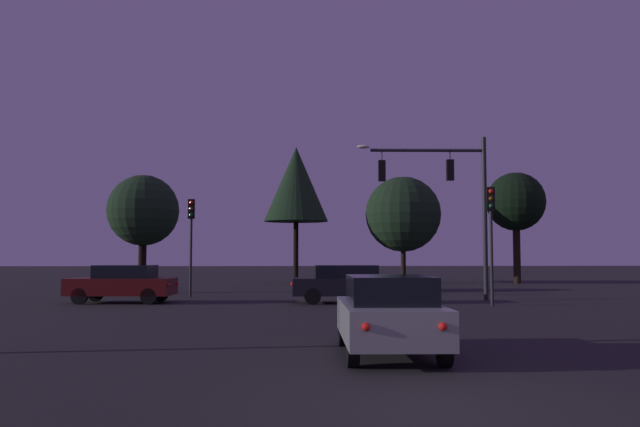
# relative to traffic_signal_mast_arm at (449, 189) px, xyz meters

# --- Properties ---
(ground_plane) EXTENTS (168.00, 168.00, 0.00)m
(ground_plane) POSITION_rel_traffic_signal_mast_arm_xyz_m (-4.97, 5.48, -4.74)
(ground_plane) COLOR black
(ground_plane) RESTS_ON ground
(traffic_signal_mast_arm) EXTENTS (5.58, 0.45, 7.01)m
(traffic_signal_mast_arm) POSITION_rel_traffic_signal_mast_arm_xyz_m (0.00, 0.00, 0.00)
(traffic_signal_mast_arm) COLOR #232326
(traffic_signal_mast_arm) RESTS_ON ground
(traffic_light_corner_left) EXTENTS (0.33, 0.37, 4.52)m
(traffic_light_corner_left) POSITION_rel_traffic_signal_mast_arm_xyz_m (0.83, -3.00, -1.55)
(traffic_light_corner_left) COLOR #232326
(traffic_light_corner_left) RESTS_ON ground
(traffic_light_corner_right) EXTENTS (0.31, 0.36, 4.50)m
(traffic_light_corner_right) POSITION_rel_traffic_signal_mast_arm_xyz_m (-11.39, 2.58, -1.56)
(traffic_light_corner_right) COLOR #232326
(traffic_light_corner_right) RESTS_ON ground
(car_nearside_lane) EXTENTS (1.86, 4.02, 1.52)m
(car_nearside_lane) POSITION_rel_traffic_signal_mast_arm_xyz_m (-4.91, -14.77, -3.95)
(car_nearside_lane) COLOR gray
(car_nearside_lane) RESTS_ON ground
(car_crossing_left) EXTENTS (4.67, 1.83, 1.52)m
(car_crossing_left) POSITION_rel_traffic_signal_mast_arm_xyz_m (-4.47, -1.28, -3.94)
(car_crossing_left) COLOR black
(car_crossing_left) RESTS_ON ground
(car_crossing_right) EXTENTS (4.31, 2.16, 1.52)m
(car_crossing_right) POSITION_rel_traffic_signal_mast_arm_xyz_m (-13.58, -0.83, -3.94)
(car_crossing_right) COLOR #4C0F0F
(car_crossing_right) RESTS_ON ground
(tree_behind_sign) EXTENTS (4.01, 4.01, 7.61)m
(tree_behind_sign) POSITION_rel_traffic_signal_mast_arm_xyz_m (8.61, 16.06, 0.81)
(tree_behind_sign) COLOR black
(tree_behind_sign) RESTS_ON ground
(tree_left_far) EXTENTS (5.17, 5.17, 7.32)m
(tree_left_far) POSITION_rel_traffic_signal_mast_arm_xyz_m (0.87, 16.43, -0.01)
(tree_left_far) COLOR black
(tree_left_far) RESTS_ON ground
(tree_center_horizon) EXTENTS (3.64, 3.64, 6.04)m
(tree_center_horizon) POSITION_rel_traffic_signal_mast_arm_xyz_m (-14.38, 6.04, -0.54)
(tree_center_horizon) COLOR black
(tree_center_horizon) RESTS_ON ground
(tree_right_cluster) EXTENTS (4.47, 4.47, 9.50)m
(tree_right_cluster) POSITION_rel_traffic_signal_mast_arm_xyz_m (-6.47, 17.32, 2.12)
(tree_right_cluster) COLOR black
(tree_right_cluster) RESTS_ON ground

